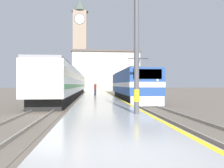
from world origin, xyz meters
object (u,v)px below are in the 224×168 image
at_px(passenger_train, 71,83).
at_px(catenary_mast, 138,35).
at_px(person_on_platform, 95,89).
at_px(clock_tower, 80,42).
at_px(locomotive_train, 132,85).

distance_m(passenger_train, catenary_mast, 24.61).
height_order(passenger_train, catenary_mast, catenary_mast).
distance_m(person_on_platform, clock_tower, 43.74).
bearing_deg(locomotive_train, clock_tower, 100.17).
height_order(catenary_mast, clock_tower, clock_tower).
xyz_separation_m(passenger_train, clock_tower, (-0.57, 35.74, 13.32)).
relative_size(locomotive_train, person_on_platform, 8.43).
distance_m(passenger_train, clock_tower, 38.15).
xyz_separation_m(person_on_platform, clock_tower, (-4.27, 41.20, 14.05)).
distance_m(locomotive_train, catenary_mast, 13.92).
bearing_deg(person_on_platform, locomotive_train, -50.79).
relative_size(passenger_train, person_on_platform, 23.90).
relative_size(person_on_platform, clock_tower, 0.06).
bearing_deg(passenger_train, clock_tower, 90.92).
distance_m(passenger_train, person_on_platform, 6.63).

